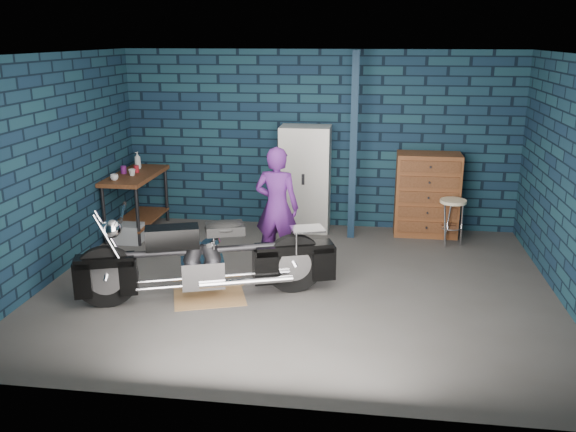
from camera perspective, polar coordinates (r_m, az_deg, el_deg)
name	(u,v)px	position (r m, az deg, el deg)	size (l,w,h in m)	color
ground	(298,286)	(7.38, 0.95, -6.53)	(6.00, 6.00, 0.00)	#474442
room_walls	(305,121)	(7.40, 1.56, 8.87)	(6.02, 5.01, 2.71)	#102236
support_post	(353,147)	(8.83, 6.14, 6.40)	(0.10, 0.10, 2.70)	#112438
workbench	(137,203)	(9.50, -13.95, 1.19)	(0.60, 1.40, 0.91)	brown
drip_mat	(209,297)	(7.11, -7.36, -7.57)	(0.80, 0.60, 0.01)	#91623F
motorcycle	(208,253)	(6.91, -7.53, -3.44)	(2.49, 0.68, 1.10)	black
person	(277,207)	(7.78, -1.05, 0.82)	(0.57, 0.38, 1.57)	#4C1B68
storage_bin	(127,233)	(9.14, -14.83, -1.57)	(0.44, 0.31, 0.27)	#96999E
locker	(305,179)	(9.26, 1.61, 3.49)	(0.75, 0.53, 1.60)	beige
tool_chest	(427,195)	(9.29, 12.87, 1.96)	(0.93, 0.51, 1.24)	brown
shop_stool	(452,223)	(8.96, 15.06, -0.61)	(0.37, 0.37, 0.67)	beige
cup_a	(114,177)	(9.01, -15.95, 3.50)	(0.11, 0.11, 0.09)	beige
cup_b	(132,172)	(9.25, -14.38, 3.97)	(0.10, 0.10, 0.10)	beige
mug_purple	(123,170)	(9.43, -15.14, 4.20)	(0.08, 0.08, 0.12)	#611966
mug_red	(136,169)	(9.46, -14.01, 4.30)	(0.08, 0.08, 0.11)	maroon
bottle	(138,160)	(9.72, -13.90, 5.09)	(0.10, 0.10, 0.26)	#96999E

